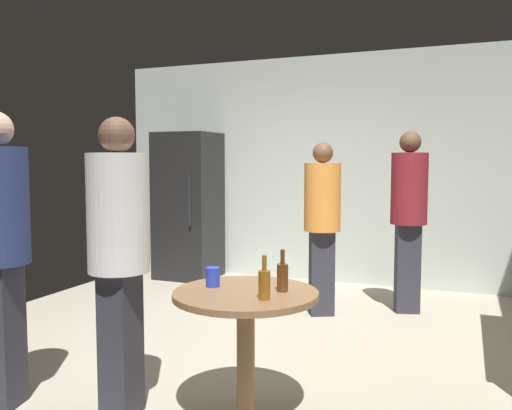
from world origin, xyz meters
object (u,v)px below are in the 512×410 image
person_in_white_shirt (119,244)px  person_in_orange_shirt (322,215)px  beer_bottle_brown (283,276)px  plastic_cup_blue (213,277)px  person_in_maroon_shirt (409,207)px  refrigerator (188,206)px  foreground_table (246,310)px  beer_bottle_amber (264,283)px

person_in_white_shirt → person_in_orange_shirt: person_in_white_shirt is taller
person_in_orange_shirt → beer_bottle_brown: bearing=-16.9°
plastic_cup_blue → person_in_maroon_shirt: size_ratio=0.06×
person_in_white_shirt → refrigerator: bearing=108.7°
refrigerator → plastic_cup_blue: bearing=-58.9°
foreground_table → person_in_maroon_shirt: 2.66m
beer_bottle_brown → plastic_cup_blue: 0.41m
person_in_orange_shirt → person_in_maroon_shirt: bearing=91.7°
person_in_orange_shirt → foreground_table: bearing=-22.1°
beer_bottle_brown → plastic_cup_blue: bearing=-174.3°
refrigerator → foreground_table: size_ratio=2.25×
beer_bottle_brown → person_in_white_shirt: bearing=-162.7°
refrigerator → person_in_white_shirt: (1.43, -3.36, 0.09)m
beer_bottle_amber → person_in_maroon_shirt: 2.73m
refrigerator → person_in_maroon_shirt: 2.78m
refrigerator → person_in_maroon_shirt: (2.71, -0.60, 0.12)m
person_in_white_shirt → person_in_maroon_shirt: person_in_maroon_shirt is taller
person_in_white_shirt → person_in_maroon_shirt: size_ratio=0.97×
person_in_white_shirt → beer_bottle_amber: bearing=0.7°
beer_bottle_amber → beer_bottle_brown: (0.03, 0.20, 0.00)m
beer_bottle_amber → person_in_white_shirt: size_ratio=0.14×
beer_bottle_amber → plastic_cup_blue: beer_bottle_amber is taller
beer_bottle_brown → plastic_cup_blue: beer_bottle_brown is taller
refrigerator → foreground_table: (2.10, -3.16, -0.27)m
beer_bottle_amber → person_in_white_shirt: person_in_white_shirt is taller
beer_bottle_amber → person_in_orange_shirt: 2.32m
plastic_cup_blue → person_in_orange_shirt: person_in_orange_shirt is taller
plastic_cup_blue → person_in_white_shirt: bearing=-153.6°
foreground_table → beer_bottle_brown: (0.19, 0.07, 0.19)m
foreground_table → person_in_orange_shirt: person_in_orange_shirt is taller
plastic_cup_blue → person_in_orange_shirt: (0.08, 2.14, 0.16)m
beer_bottle_amber → person_in_orange_shirt: bearing=97.3°
foreground_table → person_in_maroon_shirt: (0.60, 2.56, 0.39)m
person_in_white_shirt → person_in_orange_shirt: size_ratio=1.04×
beer_bottle_brown → person_in_white_shirt: person_in_white_shirt is taller
foreground_table → person_in_maroon_shirt: bearing=76.7°
refrigerator → plastic_cup_blue: (1.89, -3.13, -0.11)m
refrigerator → person_in_orange_shirt: size_ratio=1.11×
beer_bottle_brown → plastic_cup_blue: (-0.40, -0.04, -0.03)m
beer_bottle_brown → plastic_cup_blue: size_ratio=2.09×
plastic_cup_blue → foreground_table: bearing=-8.2°
beer_bottle_brown → person_in_white_shirt: size_ratio=0.14×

